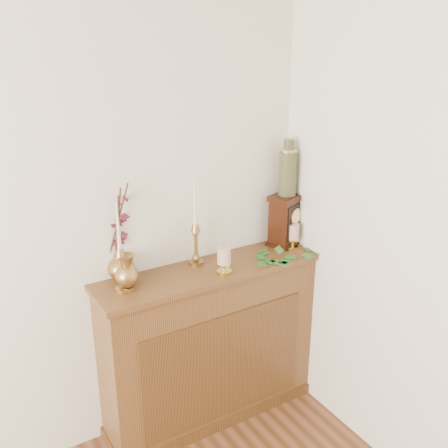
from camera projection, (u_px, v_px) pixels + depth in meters
console_shelf at (211, 348)px, 2.91m from camera, size 1.24×0.34×0.93m
candlestick_left at (121, 263)px, 2.44m from camera, size 0.07×0.07×0.45m
candlestick_center at (196, 238)px, 2.72m from camera, size 0.08×0.08×0.46m
bud_vase at (127, 273)px, 2.47m from camera, size 0.11×0.11×0.18m
ginger_jar at (120, 235)px, 2.56m from camera, size 0.21×0.22×0.50m
pillar_candle_left at (224, 259)px, 2.65m from camera, size 0.08×0.08×0.15m
pillar_candle_right at (293, 234)px, 2.96m from camera, size 0.08×0.08×0.15m
ivy_garland at (285, 253)px, 2.89m from camera, size 0.54×0.24×0.09m
mantel_clock at (286, 220)px, 2.99m from camera, size 0.23×0.20×0.30m
ceramic_vase at (288, 170)px, 2.89m from camera, size 0.10×0.10×0.32m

